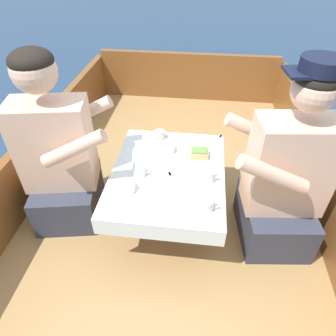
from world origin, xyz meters
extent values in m
plane|color=navy|center=(0.00, 0.00, 0.00)|extent=(60.00, 60.00, 0.00)
cube|color=#A87F4C|center=(0.00, 0.00, 0.14)|extent=(1.93, 3.29, 0.28)
cube|color=brown|center=(-0.94, 0.00, 0.48)|extent=(0.06, 3.29, 0.41)
cube|color=brown|center=(0.94, 0.00, 0.48)|extent=(0.06, 3.29, 0.41)
cube|color=brown|center=(0.00, 1.62, 0.51)|extent=(1.81, 0.06, 0.48)
cylinder|color=#B2B2B7|center=(0.00, -0.12, 0.45)|extent=(0.07, 0.07, 0.35)
cube|color=#A87F4C|center=(0.00, -0.12, 0.64)|extent=(0.61, 0.79, 0.02)
cube|color=white|center=(0.00, -0.12, 0.65)|extent=(0.64, 0.82, 0.00)
cube|color=white|center=(0.00, -0.53, 0.60)|extent=(0.64, 0.00, 0.10)
cube|color=white|center=(0.00, 0.29, 0.60)|extent=(0.64, 0.00, 0.10)
cube|color=#333847|center=(-0.62, -0.15, 0.41)|extent=(0.44, 0.50, 0.26)
cube|color=beige|center=(-0.62, -0.15, 0.79)|extent=(0.43, 0.29, 0.52)
sphere|color=beige|center=(-0.62, -0.15, 1.21)|extent=(0.22, 0.22, 0.22)
ellipsoid|color=black|center=(-0.62, -0.15, 1.26)|extent=(0.21, 0.21, 0.12)
cylinder|color=beige|center=(-0.51, 0.06, 0.89)|extent=(0.34, 0.13, 0.21)
cylinder|color=beige|center=(-0.44, -0.30, 0.89)|extent=(0.34, 0.13, 0.21)
cube|color=#333847|center=(0.62, -0.19, 0.41)|extent=(0.41, 0.48, 0.26)
cube|color=beige|center=(0.62, -0.19, 0.79)|extent=(0.42, 0.26, 0.52)
sphere|color=beige|center=(0.62, -0.19, 1.20)|extent=(0.20, 0.20, 0.20)
ellipsoid|color=black|center=(0.62, -0.19, 1.25)|extent=(0.19, 0.19, 0.11)
cylinder|color=beige|center=(0.49, -0.38, 0.89)|extent=(0.34, 0.11, 0.21)
cylinder|color=beige|center=(0.45, -0.02, 0.89)|extent=(0.34, 0.11, 0.21)
cylinder|color=black|center=(0.62, -0.19, 1.31)|extent=(0.18, 0.18, 0.06)
cube|color=black|center=(0.54, -0.20, 1.28)|extent=(0.11, 0.15, 0.01)
cylinder|color=white|center=(0.17, 0.03, 0.66)|extent=(0.19, 0.19, 0.01)
cylinder|color=white|center=(0.06, -0.34, 0.66)|extent=(0.18, 0.18, 0.01)
cube|color=tan|center=(0.17, 0.03, 0.68)|extent=(0.11, 0.09, 0.04)
cube|color=#669347|center=(0.17, 0.03, 0.70)|extent=(0.09, 0.07, 0.01)
cylinder|color=white|center=(-0.05, 0.07, 0.67)|extent=(0.13, 0.13, 0.04)
cylinder|color=beige|center=(-0.05, 0.07, 0.68)|extent=(0.10, 0.10, 0.02)
cylinder|color=white|center=(-0.21, -0.31, 0.67)|extent=(0.11, 0.11, 0.04)
cylinder|color=beige|center=(-0.21, -0.31, 0.68)|extent=(0.09, 0.09, 0.02)
cylinder|color=white|center=(-0.15, -0.18, 0.68)|extent=(0.07, 0.07, 0.07)
torus|color=white|center=(-0.11, -0.18, 0.69)|extent=(0.04, 0.01, 0.04)
cylinder|color=#3D2314|center=(-0.15, -0.18, 0.70)|extent=(0.06, 0.06, 0.01)
cylinder|color=white|center=(0.22, -0.18, 0.68)|extent=(0.08, 0.08, 0.07)
torus|color=white|center=(0.27, -0.18, 0.69)|extent=(0.04, 0.01, 0.04)
cylinder|color=#3D2314|center=(0.22, -0.18, 0.71)|extent=(0.06, 0.06, 0.01)
cylinder|color=white|center=(0.22, -0.39, 0.68)|extent=(0.08, 0.08, 0.06)
torus|color=white|center=(0.27, -0.39, 0.69)|extent=(0.04, 0.01, 0.04)
cylinder|color=#3D2314|center=(0.22, -0.39, 0.70)|extent=(0.06, 0.06, 0.01)
cylinder|color=silver|center=(-0.09, 0.21, 0.68)|extent=(0.06, 0.06, 0.05)
cylinder|color=beige|center=(-0.09, 0.21, 0.68)|extent=(0.07, 0.07, 0.03)
cube|color=silver|center=(0.01, 0.20, 0.65)|extent=(0.02, 0.17, 0.00)
cube|color=silver|center=(0.21, 0.20, 0.65)|extent=(0.04, 0.17, 0.00)
ellipsoid|color=silver|center=(0.22, 0.27, 0.65)|extent=(0.04, 0.02, 0.01)
cube|color=silver|center=(0.04, -0.21, 0.65)|extent=(0.08, 0.16, 0.00)
cube|color=silver|center=(0.01, -0.15, 0.65)|extent=(0.03, 0.04, 0.00)
cube|color=silver|center=(0.28, 0.21, 0.65)|extent=(0.07, 0.16, 0.00)
cube|color=silver|center=(0.30, 0.28, 0.65)|extent=(0.03, 0.04, 0.00)
camera|label=1|loc=(0.16, -1.42, 1.73)|focal=32.00mm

